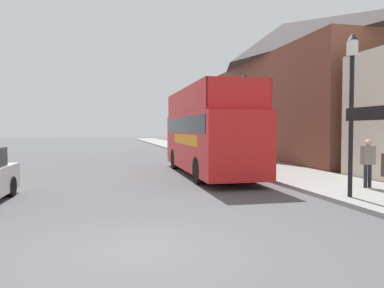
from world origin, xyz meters
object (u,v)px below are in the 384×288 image
Objects in this scene: parked_car_ahead_of_bus at (188,151)px; pedestrian_second at (368,159)px; lamp_post_nearest at (352,85)px; tour_bus at (208,136)px; lamp_post_second at (244,103)px.

parked_car_ahead_of_bus is 13.31m from pedestrian_second.
tour_bus is at bearing 108.09° from lamp_post_nearest.
parked_car_ahead_of_bus is 0.87× the size of lamp_post_nearest.
lamp_post_nearest is at bearing -83.35° from parked_car_ahead_of_bus.
lamp_post_nearest is (2.38, -7.27, 1.64)m from tour_bus.
lamp_post_second reaches higher than parked_car_ahead_of_bus.
lamp_post_nearest reaches higher than tour_bus.
parked_car_ahead_of_bus is at bearing 105.13° from pedestrian_second.
lamp_post_second is (2.11, 0.78, 1.62)m from tour_bus.
parked_car_ahead_of_bus is 6.94m from lamp_post_second.
lamp_post_second is at bearing -76.83° from parked_car_ahead_of_bus.
tour_bus is 2.27× the size of parked_car_ahead_of_bus.
tour_bus is at bearing 124.88° from pedestrian_second.
tour_bus is at bearing -95.49° from parked_car_ahead_of_bus.
tour_bus reaches higher than pedestrian_second.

